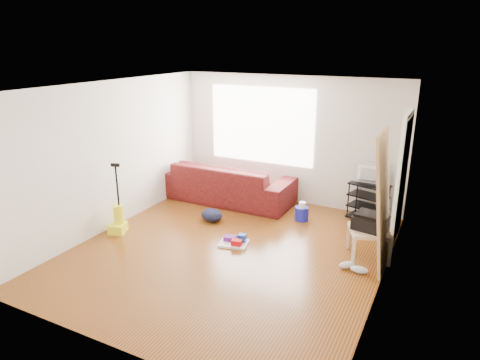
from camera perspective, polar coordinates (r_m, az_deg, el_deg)
The scene contains 13 objects.
room at distance 6.35m, azimuth -0.31°, elevation 1.15°, with size 4.51×5.01×2.51m.
sofa at distance 8.77m, azimuth -1.68°, elevation -2.68°, with size 2.66×1.04×0.78m, color #35060F.
tv_stand at distance 8.05m, azimuth 16.70°, elevation -2.76°, with size 0.75×0.55×0.68m.
tv at distance 7.89m, azimuth 17.03°, elevation 0.71°, with size 0.62×0.08×0.36m, color black.
side_table at distance 6.65m, azimuth 16.86°, elevation -6.87°, with size 0.72×0.72×0.46m.
printer at distance 6.57m, azimuth 17.01°, elevation -5.35°, with size 0.53×0.44×0.25m.
bucket at distance 7.90m, azimuth 8.18°, elevation -5.27°, with size 0.25×0.25×0.25m, color #1A1EBE.
toilet_paper at distance 7.79m, azimuth 8.29°, elevation -4.17°, with size 0.12×0.12×0.11m, color white.
cleaning_tray at distance 6.90m, azimuth -0.70°, elevation -8.19°, with size 0.51×0.44×0.16m.
backpack at distance 7.79m, azimuth -3.76°, elevation -5.45°, with size 0.41×0.33×0.23m, color black.
sneakers at distance 6.37m, azimuth 14.83°, elevation -11.19°, with size 0.44×0.24×0.10m.
vacuum at distance 7.54m, azimuth -15.93°, elevation -5.13°, with size 0.33×0.35×1.20m.
door_panel at distance 6.57m, azimuth 17.70°, elevation -11.02°, with size 0.04×0.79×1.98m, color #A57242.
Camera 1 is at (2.86, -5.25, 3.08)m, focal length 32.00 mm.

